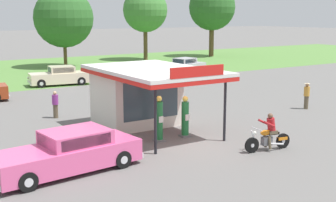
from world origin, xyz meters
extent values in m
plane|color=slate|center=(0.00, 0.00, 0.00)|extent=(300.00, 300.00, 0.00)
cube|color=#56843D|center=(0.00, 30.00, 0.00)|extent=(120.00, 24.00, 0.01)
cube|color=silver|center=(-0.18, 4.38, 1.45)|extent=(3.79, 3.04, 2.91)
cube|color=#384C56|center=(-0.18, 2.89, 1.51)|extent=(3.03, 0.05, 1.86)
cube|color=silver|center=(-0.18, 2.64, 2.99)|extent=(4.49, 7.03, 0.16)
cube|color=red|center=(-0.18, 2.64, 2.81)|extent=(4.49, 7.03, 0.18)
cube|color=red|center=(-0.18, -0.85, 3.29)|extent=(2.65, 0.08, 0.44)
cylinder|color=black|center=(1.62, -0.48, 1.45)|extent=(0.12, 0.12, 2.91)
cylinder|color=black|center=(-1.98, -0.48, 1.45)|extent=(0.12, 0.12, 2.91)
cube|color=slate|center=(-0.89, 1.02, 0.05)|extent=(0.44, 0.44, 0.10)
cylinder|color=#1E6B33|center=(-0.89, 1.02, 0.95)|extent=(0.34, 0.34, 1.70)
cube|color=white|center=(-0.89, 0.84, 1.03)|extent=(0.22, 0.02, 0.28)
sphere|color=#EACC4C|center=(-0.89, 1.02, 1.94)|extent=(0.26, 0.26, 0.26)
cube|color=slate|center=(0.52, 1.02, 0.05)|extent=(0.44, 0.44, 0.10)
cylinder|color=#1E6B33|center=(0.52, 1.02, 0.87)|extent=(0.34, 0.34, 1.54)
cube|color=white|center=(0.52, 0.84, 0.95)|extent=(0.22, 0.02, 0.28)
sphere|color=#EACC4C|center=(0.52, 1.02, 1.78)|extent=(0.26, 0.26, 0.26)
cylinder|color=black|center=(1.41, -2.48, 0.32)|extent=(0.65, 0.19, 0.64)
cylinder|color=silver|center=(1.41, -2.48, 0.32)|extent=(0.18, 0.14, 0.16)
cylinder|color=black|center=(2.96, -2.70, 0.32)|extent=(0.65, 0.19, 0.64)
cylinder|color=silver|center=(2.96, -2.70, 0.32)|extent=(0.18, 0.14, 0.16)
ellipsoid|color=orange|center=(2.09, -2.58, 0.78)|extent=(0.59, 0.32, 0.24)
cube|color=#59595E|center=(2.14, -2.58, 0.42)|extent=(0.47, 0.30, 0.36)
cube|color=black|center=(2.44, -2.63, 0.72)|extent=(0.51, 0.33, 0.10)
cylinder|color=silver|center=(1.51, -2.49, 0.60)|extent=(0.38, 0.12, 0.71)
cylinder|color=silver|center=(1.63, -2.51, 0.98)|extent=(0.14, 0.70, 0.04)
sphere|color=silver|center=(1.53, -2.49, 0.82)|extent=(0.16, 0.16, 0.16)
cube|color=orange|center=(2.91, -2.70, 0.44)|extent=(0.46, 0.24, 0.12)
cylinder|color=silver|center=(2.51, -2.78, 0.28)|extent=(0.71, 0.18, 0.18)
cube|color=brown|center=(2.37, -2.62, 0.78)|extent=(0.45, 0.39, 0.14)
cylinder|color=brown|center=(2.15, -2.75, 0.38)|extent=(0.15, 0.25, 0.56)
cylinder|color=brown|center=(2.19, -2.43, 0.38)|extent=(0.15, 0.25, 0.56)
cylinder|color=#B21E23|center=(2.33, -2.61, 1.09)|extent=(0.45, 0.38, 0.60)
sphere|color=brown|center=(2.27, -2.60, 1.47)|extent=(0.22, 0.22, 0.22)
cylinder|color=#B21E23|center=(2.06, -2.77, 1.18)|extent=(0.54, 0.17, 0.31)
cylinder|color=#B21E23|center=(2.12, -2.38, 1.18)|extent=(0.54, 0.17, 0.31)
cube|color=#E55993|center=(-5.76, -0.57, 0.58)|extent=(5.48, 2.50, 0.79)
cube|color=#E55993|center=(-5.37, -0.53, 1.23)|extent=(2.43, 1.95, 0.51)
cube|color=#283847|center=(-6.48, -0.65, 1.23)|extent=(0.20, 1.52, 0.41)
cube|color=#283847|center=(-5.28, -1.37, 1.23)|extent=(1.91, 0.24, 0.39)
cube|color=#283847|center=(-5.46, 0.31, 1.23)|extent=(1.91, 0.24, 0.39)
cube|color=silver|center=(-3.10, -0.29, 0.30)|extent=(0.32, 1.85, 0.18)
cylinder|color=black|center=(-7.46, -1.68, 0.33)|extent=(0.68, 0.27, 0.66)
cylinder|color=silver|center=(-7.46, -1.68, 0.33)|extent=(0.32, 0.25, 0.30)
cylinder|color=black|center=(-7.65, 0.14, 0.33)|extent=(0.68, 0.27, 0.66)
cylinder|color=silver|center=(-7.65, 0.14, 0.33)|extent=(0.32, 0.25, 0.30)
cylinder|color=black|center=(-3.88, -1.29, 0.33)|extent=(0.68, 0.27, 0.66)
cylinder|color=silver|center=(-3.88, -1.29, 0.33)|extent=(0.32, 0.25, 0.30)
cylinder|color=black|center=(-4.07, 0.53, 0.33)|extent=(0.68, 0.27, 0.66)
cylinder|color=silver|center=(-4.07, 0.53, 0.33)|extent=(0.32, 0.25, 0.30)
cube|color=beige|center=(0.95, 19.27, 0.59)|extent=(4.82, 2.47, 0.82)
cube|color=beige|center=(1.16, 19.24, 1.26)|extent=(2.11, 1.87, 0.52)
cube|color=#283847|center=(0.24, 19.37, 1.26)|extent=(0.24, 1.43, 0.41)
cube|color=#283847|center=(1.04, 18.45, 1.26)|extent=(1.60, 0.25, 0.39)
cube|color=#283847|center=(1.27, 20.03, 1.26)|extent=(1.60, 0.25, 0.39)
cube|color=silver|center=(-1.36, 19.59, 0.30)|extent=(0.36, 1.76, 0.18)
cube|color=silver|center=(3.26, 18.95, 0.30)|extent=(0.36, 1.76, 0.18)
sphere|color=white|center=(-1.45, 19.01, 0.63)|extent=(0.18, 0.18, 0.18)
sphere|color=white|center=(-1.28, 20.18, 0.63)|extent=(0.18, 0.18, 0.18)
cylinder|color=black|center=(-0.72, 18.63, 0.33)|extent=(0.68, 0.29, 0.66)
cylinder|color=silver|center=(-0.72, 18.63, 0.33)|extent=(0.32, 0.26, 0.30)
cylinder|color=black|center=(-0.48, 20.34, 0.33)|extent=(0.68, 0.29, 0.66)
cylinder|color=silver|center=(-0.48, 20.34, 0.33)|extent=(0.32, 0.26, 0.30)
cylinder|color=black|center=(2.38, 18.20, 0.33)|extent=(0.68, 0.29, 0.66)
cylinder|color=silver|center=(2.38, 18.20, 0.33)|extent=(0.32, 0.26, 0.30)
cylinder|color=black|center=(2.62, 19.91, 0.33)|extent=(0.68, 0.29, 0.66)
cylinder|color=silver|center=(2.62, 19.91, 0.33)|extent=(0.32, 0.26, 0.30)
cube|color=red|center=(6.44, 16.26, 0.57)|extent=(5.32, 2.95, 0.78)
cube|color=red|center=(6.86, 16.36, 1.24)|extent=(2.41, 2.06, 0.57)
cube|color=#283847|center=(5.86, 16.13, 1.24)|extent=(0.37, 1.40, 0.46)
cube|color=#283847|center=(7.04, 15.59, 1.24)|extent=(1.74, 0.44, 0.43)
cube|color=#283847|center=(6.67, 17.14, 1.24)|extent=(1.74, 0.44, 0.43)
cube|color=silver|center=(3.96, 15.68, 0.30)|extent=(0.52, 1.73, 0.18)
cube|color=silver|center=(8.91, 16.85, 0.30)|extent=(0.52, 1.73, 0.18)
sphere|color=white|center=(4.09, 15.10, 0.61)|extent=(0.18, 0.18, 0.18)
sphere|color=white|center=(3.81, 16.25, 0.61)|extent=(0.18, 0.18, 0.18)
cylinder|color=black|center=(4.97, 15.03, 0.33)|extent=(0.69, 0.35, 0.66)
cylinder|color=silver|center=(4.97, 15.03, 0.33)|extent=(0.34, 0.28, 0.30)
cylinder|color=black|center=(4.57, 16.70, 0.33)|extent=(0.69, 0.35, 0.66)
cylinder|color=silver|center=(4.57, 16.70, 0.33)|extent=(0.34, 0.28, 0.30)
cylinder|color=black|center=(8.30, 15.82, 0.33)|extent=(0.69, 0.35, 0.66)
cylinder|color=silver|center=(8.30, 15.82, 0.33)|extent=(0.34, 0.28, 0.30)
cylinder|color=black|center=(7.90, 17.49, 0.33)|extent=(0.69, 0.35, 0.66)
cylinder|color=silver|center=(7.90, 17.49, 0.33)|extent=(0.34, 0.28, 0.30)
cube|color=#B7B7BC|center=(13.42, 19.95, 0.56)|extent=(5.15, 2.84, 0.77)
cube|color=#B7B7BC|center=(13.70, 20.01, 1.20)|extent=(2.16, 1.95, 0.52)
cube|color=#283847|center=(12.81, 19.81, 1.20)|extent=(0.35, 1.37, 0.41)
cube|color=#283847|center=(13.87, 19.26, 1.20)|extent=(1.54, 0.38, 0.39)
cube|color=#283847|center=(13.52, 20.77, 1.20)|extent=(1.54, 0.38, 0.39)
cube|color=silver|center=(11.02, 19.39, 0.30)|extent=(0.50, 1.69, 0.18)
cube|color=silver|center=(15.83, 20.50, 0.30)|extent=(0.50, 1.69, 0.18)
sphere|color=white|center=(11.14, 18.83, 0.60)|extent=(0.18, 0.18, 0.18)
sphere|color=white|center=(10.88, 19.95, 0.60)|extent=(0.18, 0.18, 0.18)
cylinder|color=black|center=(12.00, 18.76, 0.33)|extent=(0.69, 0.34, 0.66)
cylinder|color=silver|center=(12.00, 18.76, 0.33)|extent=(0.34, 0.28, 0.30)
cylinder|color=black|center=(11.62, 20.39, 0.33)|extent=(0.69, 0.34, 0.66)
cylinder|color=silver|center=(11.62, 20.39, 0.33)|extent=(0.34, 0.28, 0.30)
cylinder|color=black|center=(15.23, 19.51, 0.33)|extent=(0.69, 0.34, 0.66)
cylinder|color=silver|center=(15.23, 19.51, 0.33)|extent=(0.34, 0.28, 0.30)
cylinder|color=black|center=(14.85, 21.14, 0.33)|extent=(0.69, 0.34, 0.66)
cylinder|color=silver|center=(14.85, 21.14, 0.33)|extent=(0.34, 0.28, 0.30)
cube|color=silver|center=(-4.06, 15.15, 0.30)|extent=(0.35, 1.82, 0.18)
cylinder|color=brown|center=(10.22, 2.26, 0.39)|extent=(0.26, 0.26, 0.79)
cylinder|color=gold|center=(10.22, 2.26, 1.07)|extent=(0.34, 0.34, 0.56)
sphere|color=#9E704C|center=(10.22, 2.26, 1.45)|extent=(0.21, 0.21, 0.21)
cylinder|color=beige|center=(10.22, 2.26, 1.53)|extent=(0.34, 0.34, 0.02)
cylinder|color=black|center=(1.90, 11.80, 0.41)|extent=(0.26, 0.26, 0.83)
cylinder|color=#B21E23|center=(1.90, 11.80, 1.12)|extent=(0.34, 0.34, 0.59)
sphere|color=brown|center=(1.90, 11.80, 1.52)|extent=(0.22, 0.22, 0.22)
cylinder|color=brown|center=(-3.22, 8.02, 0.38)|extent=(0.26, 0.26, 0.75)
cylinder|color=#8C338C|center=(-3.22, 8.02, 1.02)|extent=(0.34, 0.34, 0.53)
sphere|color=tan|center=(-3.22, 8.02, 1.39)|extent=(0.20, 0.20, 0.20)
cylinder|color=brown|center=(5.85, 31.22, 1.43)|extent=(0.37, 0.37, 2.86)
sphere|color=#2D6028|center=(5.85, 31.22, 5.22)|extent=(6.29, 6.29, 6.29)
cylinder|color=brown|center=(17.06, 33.42, 2.04)|extent=(0.50, 0.50, 4.07)
sphere|color=#427F38|center=(17.06, 33.42, 6.12)|extent=(5.45, 5.45, 5.45)
cylinder|color=brown|center=(26.86, 32.67, 2.11)|extent=(0.64, 0.64, 4.22)
sphere|color=#2D6028|center=(26.86, 32.67, 6.53)|extent=(6.15, 6.15, 6.15)
camera|label=1|loc=(-11.04, -15.53, 5.57)|focal=48.21mm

